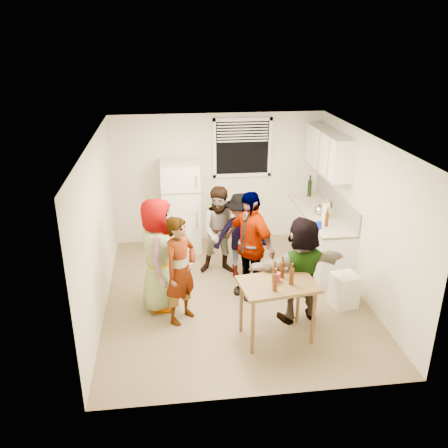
{
  "coord_description": "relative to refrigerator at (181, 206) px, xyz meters",
  "views": [
    {
      "loc": [
        -0.97,
        -6.46,
        3.92
      ],
      "look_at": [
        -0.15,
        0.2,
        1.15
      ],
      "focal_mm": 38.0,
      "sensor_mm": 36.0,
      "label": 1
    }
  ],
  "objects": [
    {
      "name": "counter_lower",
      "position": [
        2.45,
        -0.73,
        -0.42
      ],
      "size": [
        0.6,
        2.2,
        0.86
      ],
      "primitive_type": "cube",
      "color": "white",
      "rests_on": "ground"
    },
    {
      "name": "picture_frame",
      "position": [
        2.67,
        -0.5,
        0.12
      ],
      "size": [
        0.02,
        0.18,
        0.15
      ],
      "primitive_type": "cube",
      "color": "#DDBB58",
      "rests_on": "countertop"
    },
    {
      "name": "upper_cabinets",
      "position": [
        2.58,
        -0.53,
        1.1
      ],
      "size": [
        0.34,
        1.6,
        0.7
      ],
      "primitive_type": "cube",
      "color": "white",
      "rests_on": "room"
    },
    {
      "name": "refrigerator",
      "position": [
        0.0,
        0.0,
        0.0
      ],
      "size": [
        0.7,
        0.7,
        1.7
      ],
      "primitive_type": "cube",
      "color": "white",
      "rests_on": "ground"
    },
    {
      "name": "guest_orange",
      "position": [
        1.58,
        -2.62,
        -0.85
      ],
      "size": [
        1.72,
        1.82,
        0.46
      ],
      "primitive_type": "imported",
      "rotation": [
        0.0,
        0.0,
        3.33
      ],
      "color": "#CD6E3D",
      "rests_on": "ground"
    },
    {
      "name": "backsplash",
      "position": [
        2.74,
        -0.73,
        0.23
      ],
      "size": [
        0.03,
        2.2,
        0.36
      ],
      "primitive_type": "cube",
      "color": "beige",
      "rests_on": "countertop"
    },
    {
      "name": "guest_back_right",
      "position": [
        0.94,
        -1.24,
        -0.85
      ],
      "size": [
        1.03,
        1.53,
        0.55
      ],
      "primitive_type": "imported",
      "rotation": [
        0.0,
        0.0,
        0.05
      ],
      "color": "#3B3B3F",
      "rests_on": "ground"
    },
    {
      "name": "kettle",
      "position": [
        2.4,
        -0.83,
        0.05
      ],
      "size": [
        0.27,
        0.24,
        0.2
      ],
      "primitive_type": null,
      "rotation": [
        0.0,
        0.0,
        -0.22
      ],
      "color": "silver",
      "rests_on": "countertop"
    },
    {
      "name": "guest_back_left",
      "position": [
        0.64,
        -1.06,
        -0.85
      ],
      "size": [
        0.89,
        1.61,
        0.58
      ],
      "primitive_type": "imported",
      "rotation": [
        0.0,
        0.0,
        -0.1
      ],
      "color": "#513822",
      "rests_on": "ground"
    },
    {
      "name": "countertop",
      "position": [
        2.45,
        -0.73,
        0.03
      ],
      "size": [
        0.64,
        2.22,
        0.04
      ],
      "primitive_type": "cube",
      "color": "beige",
      "rests_on": "counter_lower"
    },
    {
      "name": "wine_bottle",
      "position": [
        2.5,
        0.13,
        0.05
      ],
      "size": [
        0.08,
        0.08,
        0.31
      ],
      "primitive_type": "cylinder",
      "color": "black",
      "rests_on": "countertop"
    },
    {
      "name": "paper_towel",
      "position": [
        2.43,
        -1.06,
        0.05
      ],
      "size": [
        0.12,
        0.12,
        0.27
      ],
      "primitive_type": "cylinder",
      "color": "white",
      "rests_on": "countertop"
    },
    {
      "name": "serving_table",
      "position": [
        1.15,
        -3.04,
        -0.85
      ],
      "size": [
        1.08,
        0.79,
        0.84
      ],
      "primitive_type": null,
      "rotation": [
        0.0,
        0.0,
        0.13
      ],
      "color": "brown",
      "rests_on": "ground"
    },
    {
      "name": "guest_black",
      "position": [
        0.98,
        -1.86,
        -0.85
      ],
      "size": [
        2.0,
        1.79,
        0.42
      ],
      "primitive_type": "imported",
      "rotation": [
        0.0,
        0.0,
        -0.99
      ],
      "color": "black",
      "rests_on": "ground"
    },
    {
      "name": "trash_bin",
      "position": [
        2.35,
        -2.37,
        -0.6
      ],
      "size": [
        0.41,
        0.41,
        0.52
      ],
      "primitive_type": "cube",
      "rotation": [
        0.0,
        0.0,
        0.18
      ],
      "color": "white",
      "rests_on": "ground"
    },
    {
      "name": "beer_bottle_counter",
      "position": [
        2.35,
        -1.37,
        0.05
      ],
      "size": [
        0.06,
        0.06,
        0.23
      ],
      "primitive_type": "cylinder",
      "color": "#47230C",
      "rests_on": "countertop"
    },
    {
      "name": "room",
      "position": [
        0.75,
        -1.88,
        -0.85
      ],
      "size": [
        4.0,
        4.5,
        2.5
      ],
      "primitive_type": null,
      "color": "silver",
      "rests_on": "ground"
    },
    {
      "name": "guest_grey",
      "position": [
        -0.41,
        -2.04,
        -0.85
      ],
      "size": [
        1.81,
        1.03,
        0.55
      ],
      "primitive_type": "imported",
      "rotation": [
        0.0,
        0.0,
        1.46
      ],
      "color": "gray",
      "rests_on": "ground"
    },
    {
      "name": "red_cup",
      "position": [
        1.15,
        -2.98,
        -0.01
      ],
      "size": [
        0.09,
        0.09,
        0.12
      ],
      "primitive_type": "cylinder",
      "color": "red",
      "rests_on": "serving_table"
    },
    {
      "name": "blue_cup",
      "position": [
        2.19,
        -1.46,
        0.05
      ],
      "size": [
        0.09,
        0.09,
        0.12
      ],
      "primitive_type": "cylinder",
      "color": "#0B28D0",
      "rests_on": "countertop"
    },
    {
      "name": "guest_stripe",
      "position": [
        -0.1,
        -2.44,
        -0.85
      ],
      "size": [
        1.57,
        1.5,
        0.38
      ],
      "primitive_type": "imported",
      "rotation": [
        0.0,
        0.0,
        0.83
      ],
      "color": "#141933",
      "rests_on": "ground"
    },
    {
      "name": "beer_bottle_table",
      "position": [
        1.1,
        -3.01,
        -0.01
      ],
      "size": [
        0.06,
        0.06,
        0.22
      ],
      "primitive_type": "cylinder",
      "color": "#47230C",
      "rests_on": "serving_table"
    },
    {
      "name": "window",
      "position": [
        1.2,
        0.33,
        1.0
      ],
      "size": [
        1.12,
        0.1,
        1.06
      ],
      "primitive_type": null,
      "color": "white",
      "rests_on": "room"
    }
  ]
}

